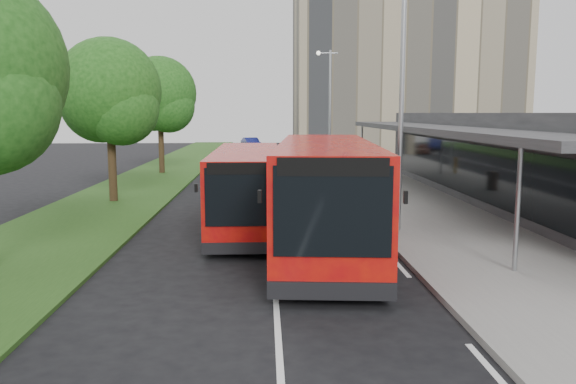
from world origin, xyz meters
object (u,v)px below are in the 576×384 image
at_px(bus_second, 248,187).
at_px(car_near, 283,149).
at_px(bus_main, 325,194).
at_px(lamp_post_far, 329,102).
at_px(car_far, 251,144).
at_px(tree_far, 160,98).
at_px(litter_bin, 383,181).
at_px(tree_mid, 109,97).
at_px(bollard, 347,166).
at_px(lamp_post_near, 399,90).

distance_m(bus_second, car_near, 34.86).
height_order(bus_main, car_near, bus_main).
relative_size(lamp_post_far, car_far, 1.96).
bearing_deg(tree_far, car_far, 77.49).
bearing_deg(lamp_post_far, litter_bin, -81.66).
bearing_deg(lamp_post_far, bus_second, -104.95).
distance_m(litter_bin, car_far, 34.48).
relative_size(tree_far, bus_main, 0.68).
bearing_deg(car_far, tree_mid, -113.96).
bearing_deg(bus_main, tree_mid, 139.18).
bearing_deg(bollard, bus_second, -110.39).
bearing_deg(tree_far, litter_bin, -37.27).
bearing_deg(lamp_post_far, car_far, 104.10).
xyz_separation_m(tree_mid, tree_far, (-0.00, 12.00, 0.25)).
relative_size(lamp_post_near, car_far, 1.96).
height_order(bus_main, litter_bin, bus_main).
relative_size(bus_second, car_far, 2.35).
distance_m(tree_mid, bus_second, 8.95).
height_order(bus_second, car_near, bus_second).
bearing_deg(car_near, lamp_post_near, -96.70).
bearing_deg(bollard, car_far, 104.30).
distance_m(car_near, car_far, 7.59).
height_order(tree_far, lamp_post_near, lamp_post_near).
distance_m(bus_second, car_far, 41.62).
relative_size(lamp_post_near, bus_main, 0.71).
height_order(tree_far, bollard, tree_far).
xyz_separation_m(bollard, car_near, (-3.35, 19.20, -0.16)).
bearing_deg(bus_second, tree_far, 109.13).
bearing_deg(bollard, lamp_post_near, -92.82).
bearing_deg(bus_second, lamp_post_far, 74.80).
xyz_separation_m(litter_bin, car_far, (-7.35, 33.68, 0.06)).
xyz_separation_m(tree_mid, lamp_post_near, (11.13, -7.05, 0.03)).
height_order(car_near, car_far, car_far).
relative_size(tree_mid, litter_bin, 7.81).
bearing_deg(bollard, tree_mid, -140.14).
bearing_deg(tree_far, bollard, -9.52).
distance_m(tree_mid, bollard, 16.10).
bearing_deg(lamp_post_near, bus_main, -145.90).
distance_m(tree_far, bollard, 12.86).
distance_m(bus_main, bollard, 19.09).
xyz_separation_m(lamp_post_near, car_far, (-5.80, 43.08, -4.04)).
bearing_deg(lamp_post_far, bus_main, -96.66).
distance_m(tree_far, lamp_post_far, 11.17).
relative_size(bollard, car_far, 0.26).
relative_size(tree_far, bollard, 7.14).
height_order(tree_far, bus_main, tree_far).
xyz_separation_m(bollard, car_far, (-6.64, 26.04, -0.01)).
height_order(tree_mid, car_near, tree_mid).
distance_m(lamp_post_far, bus_main, 22.08).
xyz_separation_m(bus_main, bollard, (3.38, 18.76, -0.93)).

